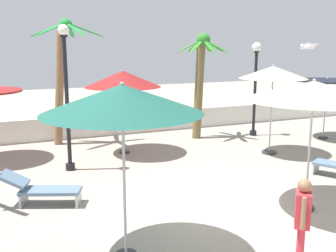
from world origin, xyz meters
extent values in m
plane|color=#9E9384|center=(0.00, 0.00, 0.00)|extent=(56.00, 56.00, 0.00)
cube|color=silver|center=(0.00, 8.56, 0.45)|extent=(25.20, 0.30, 0.90)
cylinder|color=#333338|center=(7.50, 4.55, 0.04)|extent=(0.36, 0.36, 0.08)
cylinder|color=#A5A5AD|center=(7.50, 4.55, 1.18)|extent=(0.05, 0.05, 2.37)
cylinder|color=black|center=(7.50, 4.55, 2.35)|extent=(2.44, 2.44, 0.06)
sphere|color=#99999E|center=(7.50, 4.55, 2.43)|extent=(0.08, 0.08, 0.08)
cylinder|color=#333338|center=(1.85, -0.80, 0.04)|extent=(0.40, 0.40, 0.08)
cylinder|color=#A5A5AD|center=(1.85, -0.80, 1.30)|extent=(0.05, 0.05, 2.60)
cone|color=#B7AD93|center=(1.85, -0.80, 2.76)|extent=(3.06, 3.06, 0.42)
sphere|color=#99999E|center=(1.85, -0.80, 2.97)|extent=(0.08, 0.08, 0.08)
cylinder|color=#333338|center=(-0.58, 5.57, 0.04)|extent=(0.37, 0.37, 0.08)
cylinder|color=#A5A5AD|center=(-0.58, 5.57, 1.19)|extent=(0.05, 0.05, 2.37)
cone|color=maroon|center=(-0.58, 5.57, 2.60)|extent=(2.61, 2.61, 0.55)
sphere|color=#99999E|center=(-0.58, 5.57, 2.87)|extent=(0.08, 0.08, 0.08)
cylinder|color=#A5A5AD|center=(-2.61, -1.24, 1.33)|extent=(0.05, 0.05, 2.67)
cone|color=#1E594C|center=(-2.61, -1.24, 2.86)|extent=(2.72, 2.72, 0.48)
sphere|color=#99999E|center=(-2.61, -1.24, 3.10)|extent=(0.08, 0.08, 0.08)
cylinder|color=#333338|center=(4.07, 3.52, 0.04)|extent=(0.50, 0.50, 0.08)
cylinder|color=#A5A5AD|center=(4.07, 3.52, 1.33)|extent=(0.05, 0.05, 2.67)
cone|color=#B7AD93|center=(4.07, 3.52, 2.83)|extent=(2.29, 2.29, 0.42)
sphere|color=#99999E|center=(4.07, 3.52, 3.05)|extent=(0.08, 0.08, 0.08)
cylinder|color=brown|center=(2.89, 6.65, 1.96)|extent=(0.50, 0.34, 3.93)
sphere|color=#2D7E27|center=(3.06, 6.65, 3.92)|extent=(0.54, 0.54, 0.54)
ellipsoid|color=#2D7E27|center=(3.60, 6.76, 3.69)|extent=(1.05, 0.40, 0.54)
ellipsoid|color=#2D7E27|center=(3.45, 7.05, 3.69)|extent=(0.86, 0.87, 0.54)
ellipsoid|color=#2D7E27|center=(2.99, 7.20, 3.69)|extent=(0.32, 1.05, 0.54)
ellipsoid|color=#2D7E27|center=(2.62, 7.00, 3.69)|extent=(0.93, 0.80, 0.54)
ellipsoid|color=#2D7E27|center=(2.51, 6.75, 3.69)|extent=(1.05, 0.39, 0.54)
ellipsoid|color=#2D7E27|center=(2.60, 6.32, 3.69)|extent=(0.96, 0.76, 0.54)
ellipsoid|color=#2D7E27|center=(3.02, 6.09, 3.69)|extent=(0.26, 1.04, 0.54)
ellipsoid|color=#2D7E27|center=(3.39, 6.20, 3.69)|extent=(0.77, 0.95, 0.54)
cylinder|color=brown|center=(-2.38, 7.77, 2.22)|extent=(0.63, 0.30, 4.45)
sphere|color=#208938|center=(-2.05, 7.77, 4.44)|extent=(0.48, 0.48, 0.48)
ellipsoid|color=#208938|center=(-1.31, 7.79, 4.27)|extent=(1.42, 0.23, 0.56)
ellipsoid|color=#208938|center=(-1.79, 8.47, 4.27)|extent=(0.68, 1.39, 0.56)
ellipsoid|color=#208938|center=(-2.69, 8.15, 4.27)|extent=(1.32, 0.89, 0.56)
ellipsoid|color=#208938|center=(-2.66, 7.36, 4.27)|extent=(1.28, 0.96, 0.56)
ellipsoid|color=#208938|center=(-1.82, 7.07, 4.27)|extent=(0.63, 1.40, 0.56)
cylinder|color=black|center=(5.22, 6.15, 0.10)|extent=(0.28, 0.28, 0.20)
cylinder|color=black|center=(5.22, 6.15, 1.73)|extent=(0.12, 0.12, 3.45)
cylinder|color=black|center=(5.22, 6.15, 3.45)|extent=(0.22, 0.22, 0.06)
sphere|color=white|center=(5.22, 6.15, 3.64)|extent=(0.38, 0.38, 0.38)
cylinder|color=black|center=(-2.66, 4.33, 0.10)|extent=(0.28, 0.28, 0.20)
cylinder|color=black|center=(-2.66, 4.33, 1.99)|extent=(0.12, 0.12, 3.98)
cylinder|color=black|center=(-2.66, 4.33, 3.98)|extent=(0.22, 0.22, 0.06)
sphere|color=white|center=(-2.66, 4.33, 4.14)|extent=(0.33, 0.33, 0.33)
cube|color=#B7B7BC|center=(4.00, 1.19, 0.17)|extent=(0.50, 0.30, 0.35)
cube|color=#B7B7BC|center=(-2.94, 1.53, 0.17)|extent=(0.24, 0.53, 0.35)
cube|color=#B7B7BC|center=(-4.14, 2.01, 0.17)|extent=(0.24, 0.53, 0.35)
cube|color=slate|center=(-3.54, 1.77, 0.35)|extent=(1.50, 1.03, 0.08)
cube|color=slate|center=(-4.32, 2.09, 0.64)|extent=(0.78, 0.74, 0.36)
cylinder|color=#D8333F|center=(-0.13, -2.87, 0.41)|extent=(0.12, 0.12, 0.82)
cylinder|color=#D8333F|center=(-0.02, -2.74, 0.41)|extent=(0.12, 0.12, 0.82)
cube|color=#D8333F|center=(-0.07, -2.81, 1.11)|extent=(0.41, 0.43, 0.58)
sphere|color=#936B4C|center=(-0.07, -2.81, 1.52)|extent=(0.22, 0.22, 0.22)
cylinder|color=#936B4C|center=(-0.23, -2.99, 1.14)|extent=(0.08, 0.08, 0.52)
cylinder|color=#936B4C|center=(0.08, -2.62, 1.14)|extent=(0.08, 0.08, 0.52)
ellipsoid|color=white|center=(3.02, 0.74, 3.68)|extent=(0.34, 0.24, 0.12)
sphere|color=white|center=(2.86, 0.81, 3.71)|extent=(0.10, 0.10, 0.10)
cube|color=silver|center=(2.91, 0.51, 3.70)|extent=(0.34, 0.52, 0.13)
cube|color=silver|center=(3.13, 0.98, 3.70)|extent=(0.34, 0.52, 0.17)
camera|label=1|loc=(-4.47, -7.56, 3.73)|focal=42.76mm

